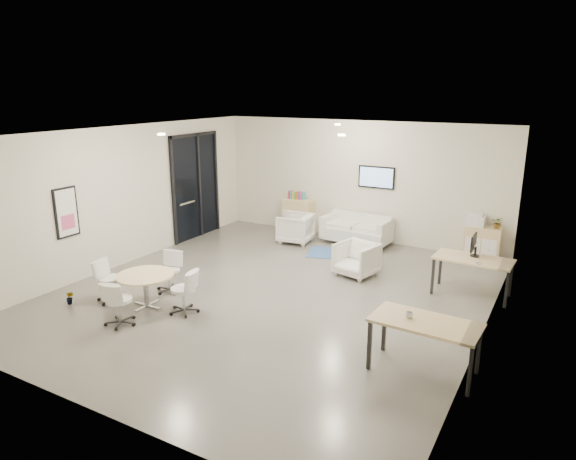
{
  "coord_description": "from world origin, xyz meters",
  "views": [
    {
      "loc": [
        5.01,
        -8.28,
        4.02
      ],
      "look_at": [
        0.12,
        0.4,
        1.25
      ],
      "focal_mm": 32.0,
      "sensor_mm": 36.0,
      "label": 1
    }
  ],
  "objects_px": {
    "sideboard_left": "(298,216)",
    "armchair_right": "(356,258)",
    "loveseat": "(357,230)",
    "desk_rear": "(473,262)",
    "armchair_left": "(296,227)",
    "round_table": "(145,279)",
    "desk_front": "(425,327)",
    "sideboard_right": "(482,243)"
  },
  "relations": [
    {
      "from": "sideboard_left",
      "to": "armchair_left",
      "type": "relative_size",
      "value": 1.13
    },
    {
      "from": "armchair_left",
      "to": "desk_rear",
      "type": "distance_m",
      "value": 5.03
    },
    {
      "from": "desk_front",
      "to": "round_table",
      "type": "height_order",
      "value": "desk_front"
    },
    {
      "from": "loveseat",
      "to": "desk_rear",
      "type": "xyz_separation_m",
      "value": [
        3.32,
        -2.19,
        0.34
      ]
    },
    {
      "from": "armchair_right",
      "to": "loveseat",
      "type": "bearing_deg",
      "value": 124.98
    },
    {
      "from": "loveseat",
      "to": "armchair_left",
      "type": "xyz_separation_m",
      "value": [
        -1.48,
        -0.71,
        0.07
      ]
    },
    {
      "from": "loveseat",
      "to": "armchair_right",
      "type": "relative_size",
      "value": 2.19
    },
    {
      "from": "loveseat",
      "to": "sideboard_right",
      "type": "bearing_deg",
      "value": 7.75
    },
    {
      "from": "desk_rear",
      "to": "round_table",
      "type": "distance_m",
      "value": 6.37
    },
    {
      "from": "armchair_left",
      "to": "loveseat",
      "type": "bearing_deg",
      "value": 108.75
    },
    {
      "from": "armchair_left",
      "to": "desk_front",
      "type": "distance_m",
      "value": 6.76
    },
    {
      "from": "sideboard_right",
      "to": "armchair_left",
      "type": "xyz_separation_m",
      "value": [
        -4.6,
        -0.93,
        0.02
      ]
    },
    {
      "from": "armchair_right",
      "to": "desk_front",
      "type": "bearing_deg",
      "value": -40.49
    },
    {
      "from": "desk_front",
      "to": "round_table",
      "type": "xyz_separation_m",
      "value": [
        -5.18,
        -0.27,
        -0.15
      ]
    },
    {
      "from": "sideboard_left",
      "to": "armchair_left",
      "type": "bearing_deg",
      "value": -65.3
    },
    {
      "from": "armchair_left",
      "to": "round_table",
      "type": "distance_m",
      "value": 5.11
    },
    {
      "from": "sideboard_left",
      "to": "desk_rear",
      "type": "bearing_deg",
      "value": -24.58
    },
    {
      "from": "sideboard_left",
      "to": "sideboard_right",
      "type": "height_order",
      "value": "sideboard_left"
    },
    {
      "from": "sideboard_left",
      "to": "armchair_right",
      "type": "xyz_separation_m",
      "value": [
        2.79,
        -2.47,
        -0.07
      ]
    },
    {
      "from": "sideboard_left",
      "to": "loveseat",
      "type": "relative_size",
      "value": 0.53
    },
    {
      "from": "sideboard_left",
      "to": "sideboard_right",
      "type": "bearing_deg",
      "value": 0.25
    },
    {
      "from": "desk_rear",
      "to": "sideboard_left",
      "type": "bearing_deg",
      "value": 158.14
    },
    {
      "from": "sideboard_right",
      "to": "desk_rear",
      "type": "height_order",
      "value": "sideboard_right"
    },
    {
      "from": "desk_front",
      "to": "sideboard_left",
      "type": "bearing_deg",
      "value": 134.86
    },
    {
      "from": "loveseat",
      "to": "armchair_left",
      "type": "distance_m",
      "value": 1.64
    },
    {
      "from": "sideboard_right",
      "to": "armchair_left",
      "type": "distance_m",
      "value": 4.7
    },
    {
      "from": "loveseat",
      "to": "armchair_right",
      "type": "xyz_separation_m",
      "value": [
        0.9,
        -2.28,
        0.06
      ]
    },
    {
      "from": "sideboard_right",
      "to": "desk_front",
      "type": "distance_m",
      "value": 5.75
    },
    {
      "from": "sideboard_left",
      "to": "sideboard_right",
      "type": "relative_size",
      "value": 1.17
    },
    {
      "from": "sideboard_left",
      "to": "armchair_left",
      "type": "distance_m",
      "value": 1.0
    },
    {
      "from": "loveseat",
      "to": "armchair_right",
      "type": "distance_m",
      "value": 2.45
    },
    {
      "from": "loveseat",
      "to": "desk_rear",
      "type": "height_order",
      "value": "desk_rear"
    },
    {
      "from": "armchair_right",
      "to": "desk_rear",
      "type": "relative_size",
      "value": 0.54
    },
    {
      "from": "armchair_right",
      "to": "desk_front",
      "type": "relative_size",
      "value": 0.53
    },
    {
      "from": "desk_front",
      "to": "armchair_left",
      "type": "bearing_deg",
      "value": 137.38
    },
    {
      "from": "sideboard_left",
      "to": "armchair_right",
      "type": "relative_size",
      "value": 1.17
    },
    {
      "from": "armchair_left",
      "to": "armchair_right",
      "type": "bearing_deg",
      "value": 49.75
    },
    {
      "from": "sideboard_right",
      "to": "loveseat",
      "type": "xyz_separation_m",
      "value": [
        -3.12,
        -0.22,
        -0.05
      ]
    },
    {
      "from": "sideboard_left",
      "to": "round_table",
      "type": "xyz_separation_m",
      "value": [
        -0.03,
        -5.99,
        0.08
      ]
    },
    {
      "from": "armchair_left",
      "to": "round_table",
      "type": "xyz_separation_m",
      "value": [
        -0.45,
        -5.09,
        0.13
      ]
    },
    {
      "from": "desk_rear",
      "to": "desk_front",
      "type": "height_order",
      "value": "desk_front"
    },
    {
      "from": "armchair_right",
      "to": "sideboard_right",
      "type": "bearing_deg",
      "value": 61.75
    }
  ]
}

